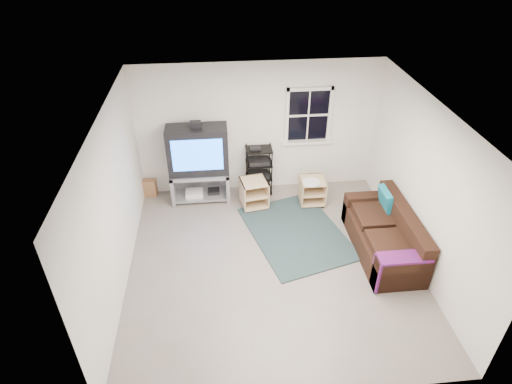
{
  "coord_description": "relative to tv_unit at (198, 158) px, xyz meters",
  "views": [
    {
      "loc": [
        -0.78,
        -5.08,
        4.86
      ],
      "look_at": [
        -0.23,
        0.4,
        1.14
      ],
      "focal_mm": 30.0,
      "sensor_mm": 36.0,
      "label": 1
    }
  ],
  "objects": [
    {
      "name": "paper_bag",
      "position": [
        -1.01,
        0.18,
        -0.72
      ],
      "size": [
        0.27,
        0.19,
        0.36
      ],
      "primitive_type": "cube",
      "rotation": [
        0.0,
        0.0,
        -0.12
      ],
      "color": "#986C44",
      "rests_on": "ground"
    },
    {
      "name": "sofa",
      "position": [
        3.05,
        -1.89,
        -0.59
      ],
      "size": [
        0.84,
        1.9,
        0.87
      ],
      "color": "black",
      "rests_on": "ground"
    },
    {
      "name": "room",
      "position": [
        2.11,
        0.27,
        0.57
      ],
      "size": [
        4.6,
        4.62,
        4.6
      ],
      "color": "slate",
      "rests_on": "ground"
    },
    {
      "name": "av_rack",
      "position": [
        1.16,
        0.1,
        -0.46
      ],
      "size": [
        0.51,
        0.37,
        1.01
      ],
      "color": "black",
      "rests_on": "ground"
    },
    {
      "name": "side_table_left",
      "position": [
        1.01,
        -0.35,
        -0.6
      ],
      "size": [
        0.55,
        0.55,
        0.57
      ],
      "rotation": [
        0.0,
        0.0,
        0.16
      ],
      "color": "#D7AF84",
      "rests_on": "ground"
    },
    {
      "name": "shag_rug",
      "position": [
        1.68,
        -1.29,
        -0.89
      ],
      "size": [
        2.0,
        2.39,
        0.02
      ],
      "primitive_type": "cube",
      "rotation": [
        0.0,
        0.0,
        0.27
      ],
      "color": "#322016",
      "rests_on": "ground"
    },
    {
      "name": "side_table_right",
      "position": [
        2.13,
        -0.36,
        -0.6
      ],
      "size": [
        0.48,
        0.5,
        0.55
      ],
      "rotation": [
        0.0,
        0.0,
        -0.02
      ],
      "color": "#D7AF84",
      "rests_on": "ground"
    },
    {
      "name": "tv_unit",
      "position": [
        0.0,
        0.0,
        0.0
      ],
      "size": [
        1.12,
        0.56,
        1.64
      ],
      "color": "gray",
      "rests_on": "ground"
    }
  ]
}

